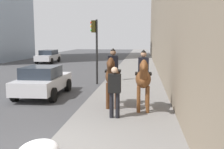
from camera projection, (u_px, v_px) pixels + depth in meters
The scene contains 6 objects.
mounted_horse_near at pixel (113, 75), 10.11m from camera, with size 2.15×0.61×2.25m.
mounted_horse_far at pixel (143, 78), 9.61m from camera, with size 2.15×0.61×2.21m.
pedestrian_greeting at pixel (115, 89), 8.67m from camera, with size 0.27×0.41×1.70m.
car_near_lane at pixel (48, 56), 29.75m from camera, with size 4.41×1.99×1.44m.
car_mid_lane at pixel (43, 81), 12.57m from camera, with size 3.93×1.99×1.44m.
traffic_light_near_curb at pixel (95, 41), 15.65m from camera, with size 0.20×0.44×3.83m.
Camera 1 is at (-5.71, -2.37, 2.74)m, focal length 42.53 mm.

